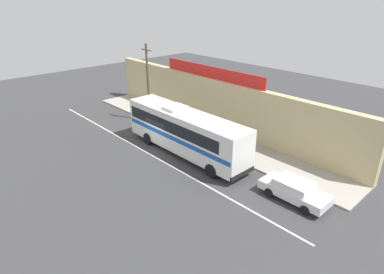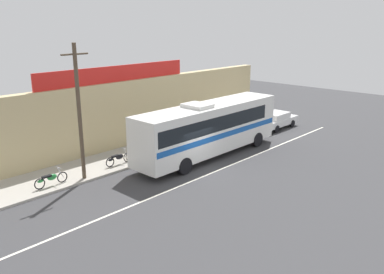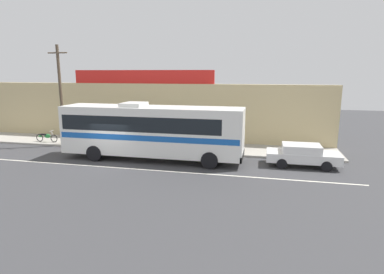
{
  "view_description": "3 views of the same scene",
  "coord_description": "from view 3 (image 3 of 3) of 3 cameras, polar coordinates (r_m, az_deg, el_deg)",
  "views": [
    {
      "loc": [
        20.36,
        -14.48,
        12.05
      ],
      "look_at": [
        3.11,
        1.51,
        1.68
      ],
      "focal_mm": 30.48,
      "sensor_mm": 36.0,
      "label": 1
    },
    {
      "loc": [
        -17.3,
        -15.39,
        8.8
      ],
      "look_at": [
        0.7,
        1.39,
        1.71
      ],
      "focal_mm": 37.5,
      "sensor_mm": 36.0,
      "label": 2
    },
    {
      "loc": [
        9.56,
        -18.02,
        5.73
      ],
      "look_at": [
        4.99,
        2.03,
        1.54
      ],
      "focal_mm": 29.83,
      "sensor_mm": 36.0,
      "label": 3
    }
  ],
  "objects": [
    {
      "name": "storefront_billboard",
      "position": [
        27.3,
        -8.96,
        10.59
      ],
      "size": [
        12.23,
        0.12,
        1.1
      ],
      "primitive_type": "cube",
      "color": "red",
      "rests_on": "storefront_facade"
    },
    {
      "name": "intercity_bus",
      "position": [
        21.06,
        -7.44,
        1.41
      ],
      "size": [
        11.95,
        2.6,
        3.78
      ],
      "color": "white",
      "rests_on": "ground_plane"
    },
    {
      "name": "sidewalk_slab",
      "position": [
        25.74,
        -9.31,
        -1.33
      ],
      "size": [
        30.0,
        3.6,
        0.14
      ],
      "primitive_type": "cube",
      "color": "#A8A399",
      "rests_on": "ground_plane"
    },
    {
      "name": "ground_plane",
      "position": [
        21.19,
        -14.58,
        -4.54
      ],
      "size": [
        70.0,
        70.0,
        0.0
      ],
      "primitive_type": "plane",
      "color": "#3A3A3D"
    },
    {
      "name": "motorcycle_blue",
      "position": [
        26.09,
        -16.35,
        -0.36
      ],
      "size": [
        1.96,
        0.56,
        0.94
      ],
      "color": "black",
      "rests_on": "sidewalk_slab"
    },
    {
      "name": "motorcycle_orange",
      "position": [
        28.55,
        -24.6,
        0.05
      ],
      "size": [
        1.95,
        0.56,
        0.94
      ],
      "color": "black",
      "rests_on": "sidewalk_slab"
    },
    {
      "name": "storefront_facade",
      "position": [
        27.32,
        -7.78,
        4.42
      ],
      "size": [
        30.0,
        0.7,
        4.8
      ],
      "primitive_type": "cube",
      "color": "tan",
      "rests_on": "ground_plane"
    },
    {
      "name": "road_center_stripe",
      "position": [
        20.51,
        -15.6,
        -5.12
      ],
      "size": [
        30.0,
        0.14,
        0.01
      ],
      "primitive_type": "cube",
      "color": "silver",
      "rests_on": "ground_plane"
    },
    {
      "name": "motorcycle_green",
      "position": [
        25.44,
        -13.34,
        -0.5
      ],
      "size": [
        1.87,
        0.56,
        0.94
      ],
      "color": "black",
      "rests_on": "sidewalk_slab"
    },
    {
      "name": "utility_pole",
      "position": [
        26.75,
        -22.41,
        7.13
      ],
      "size": [
        1.6,
        0.22,
        7.61
      ],
      "color": "brown",
      "rests_on": "sidewalk_slab"
    },
    {
      "name": "parked_car",
      "position": [
        20.84,
        19.12,
        -2.98
      ],
      "size": [
        4.36,
        1.89,
        1.37
      ],
      "color": "silver",
      "rests_on": "ground_plane"
    },
    {
      "name": "pedestrian_far_left",
      "position": [
        23.97,
        -3.35,
        0.45
      ],
      "size": [
        0.3,
        0.48,
        1.7
      ],
      "color": "navy",
      "rests_on": "sidewalk_slab"
    }
  ]
}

